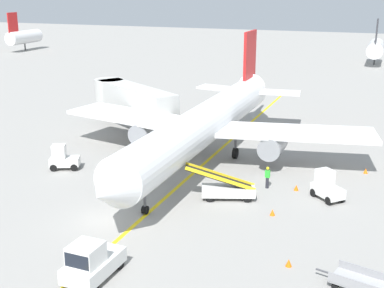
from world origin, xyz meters
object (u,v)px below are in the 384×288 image
object	(u,v)px
pushback_tug	(91,262)
safety_cone_nose_left	(289,263)
baggage_tug_near_wing	(327,186)
baggage_cart_loaded	(360,282)
belt_loader_forward_hold	(227,188)
baggage_tug_by_cargo_door	(63,158)
safety_cone_wingtip_left	(366,171)
jet_bridge	(129,97)
safety_cone_nose_right	(296,188)
ground_crew_marshaller	(267,177)
safety_cone_wingtip_right	(272,212)
airliner	(207,123)

from	to	relation	value
pushback_tug	safety_cone_nose_left	distance (m)	10.62
baggage_tug_near_wing	baggage_cart_loaded	xyz separation A→B (m)	(3.02, -11.56, -0.46)
belt_loader_forward_hold	safety_cone_nose_left	bearing A→B (deg)	-53.15
baggage_tug_by_cargo_door	safety_cone_wingtip_left	size ratio (longest dim) A/B	6.18
jet_bridge	safety_cone_nose_right	world-z (taller)	jet_bridge
baggage_cart_loaded	ground_crew_marshaller	bearing A→B (deg)	121.63
belt_loader_forward_hold	ground_crew_marshaller	size ratio (longest dim) A/B	3.02
pushback_tug	belt_loader_forward_hold	xyz separation A→B (m)	(3.45, 12.82, -0.22)
ground_crew_marshaller	baggage_tug_near_wing	bearing A→B (deg)	-6.84
safety_cone_wingtip_left	safety_cone_wingtip_right	world-z (taller)	same
pushback_tug	baggage_cart_loaded	xyz separation A→B (m)	(13.17, 3.77, -0.53)
jet_bridge	belt_loader_forward_hold	bearing A→B (deg)	-43.50
baggage_tug_by_cargo_door	baggage_cart_loaded	size ratio (longest dim) A/B	0.71
baggage_tug_near_wing	safety_cone_wingtip_right	world-z (taller)	baggage_tug_near_wing
jet_bridge	baggage_cart_loaded	distance (m)	33.93
pushback_tug	baggage_tug_by_cargo_door	world-z (taller)	pushback_tug
airliner	jet_bridge	xyz separation A→B (m)	(-10.71, 6.50, 0.12)
baggage_cart_loaded	safety_cone_nose_right	world-z (taller)	baggage_cart_loaded
airliner	safety_cone_nose_left	bearing A→B (deg)	-56.96
baggage_tug_near_wing	belt_loader_forward_hold	xyz separation A→B (m)	(-6.70, -2.50, -0.15)
baggage_tug_near_wing	safety_cone_nose_left	size ratio (longest dim) A/B	5.98
belt_loader_forward_hold	baggage_tug_near_wing	bearing A→B (deg)	20.46
baggage_tug_near_wing	baggage_tug_by_cargo_door	size ratio (longest dim) A/B	0.97
baggage_cart_loaded	safety_cone_wingtip_right	size ratio (longest dim) A/B	8.72
baggage_tug_by_cargo_door	safety_cone_nose_left	world-z (taller)	baggage_tug_by_cargo_door
safety_cone_wingtip_right	belt_loader_forward_hold	bearing A→B (deg)	155.41
safety_cone_nose_left	safety_cone_wingtip_right	distance (m)	6.63
airliner	baggage_tug_near_wing	size ratio (longest dim) A/B	13.40
safety_cone_nose_right	belt_loader_forward_hold	bearing A→B (deg)	-143.04
baggage_tug_near_wing	safety_cone_nose_left	bearing A→B (deg)	-94.09
jet_bridge	safety_cone_nose_right	distance (m)	22.36
baggage_cart_loaded	baggage_tug_near_wing	bearing A→B (deg)	104.67
pushback_tug	belt_loader_forward_hold	distance (m)	13.28
jet_bridge	pushback_tug	xyz separation A→B (m)	(11.43, -26.94, -2.55)
baggage_tug_near_wing	ground_crew_marshaller	world-z (taller)	baggage_tug_near_wing
pushback_tug	baggage_tug_near_wing	bearing A→B (deg)	56.49
baggage_tug_near_wing	safety_cone_nose_right	world-z (taller)	baggage_tug_near_wing
jet_bridge	baggage_cart_loaded	world-z (taller)	jet_bridge
baggage_cart_loaded	safety_cone_nose_left	world-z (taller)	baggage_cart_loaded
airliner	safety_cone_wingtip_right	world-z (taller)	airliner
airliner	safety_cone_nose_left	world-z (taller)	airliner
airliner	safety_cone_nose_right	world-z (taller)	airliner
ground_crew_marshaller	baggage_cart_loaded	bearing A→B (deg)	-58.37
airliner	safety_cone_nose_left	xyz separation A→B (m)	(10.12, -15.56, -3.20)
jet_bridge	baggage_tug_near_wing	world-z (taller)	jet_bridge
airliner	baggage_tug_by_cargo_door	size ratio (longest dim) A/B	12.96
airliner	baggage_cart_loaded	xyz separation A→B (m)	(13.89, -16.68, -2.95)
belt_loader_forward_hold	safety_cone_nose_left	world-z (taller)	belt_loader_forward_hold
baggage_cart_loaded	safety_cone_wingtip_left	size ratio (longest dim) A/B	8.72
safety_cone_wingtip_left	belt_loader_forward_hold	bearing A→B (deg)	-135.23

